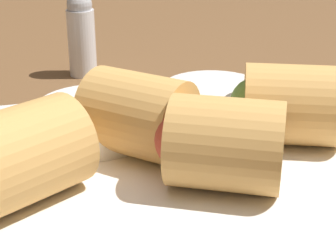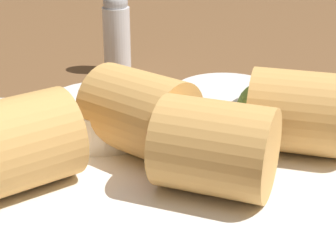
{
  "view_description": "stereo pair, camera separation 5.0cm",
  "coord_description": "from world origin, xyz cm",
  "px_view_note": "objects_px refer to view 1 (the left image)",
  "views": [
    {
      "loc": [
        -6.34,
        -29.9,
        20.01
      ],
      "look_at": [
        2.41,
        1.01,
        5.64
      ],
      "focal_mm": 60.0,
      "sensor_mm": 36.0,
      "label": 1
    },
    {
      "loc": [
        -1.43,
        -30.88,
        20.01
      ],
      "look_at": [
        2.41,
        1.01,
        5.64
      ],
      "focal_mm": 60.0,
      "sensor_mm": 36.0,
      "label": 2
    }
  ],
  "objects_px": {
    "dipping_bowl_far": "(213,102)",
    "salt_shaker": "(83,34)",
    "serving_plate": "(168,166)",
    "dipping_bowl_near": "(94,119)"
  },
  "relations": [
    {
      "from": "serving_plate",
      "to": "salt_shaker",
      "type": "relative_size",
      "value": 4.17
    },
    {
      "from": "serving_plate",
      "to": "salt_shaker",
      "type": "xyz_separation_m",
      "value": [
        -0.02,
        0.22,
        0.03
      ]
    },
    {
      "from": "salt_shaker",
      "to": "serving_plate",
      "type": "bearing_deg",
      "value": -84.24
    },
    {
      "from": "serving_plate",
      "to": "dipping_bowl_near",
      "type": "xyz_separation_m",
      "value": [
        -0.04,
        0.04,
        0.02
      ]
    },
    {
      "from": "serving_plate",
      "to": "dipping_bowl_near",
      "type": "bearing_deg",
      "value": 134.16
    },
    {
      "from": "serving_plate",
      "to": "dipping_bowl_near",
      "type": "relative_size",
      "value": 4.45
    },
    {
      "from": "dipping_bowl_near",
      "to": "salt_shaker",
      "type": "bearing_deg",
      "value": 84.1
    },
    {
      "from": "dipping_bowl_far",
      "to": "salt_shaker",
      "type": "height_order",
      "value": "salt_shaker"
    },
    {
      "from": "dipping_bowl_far",
      "to": "salt_shaker",
      "type": "bearing_deg",
      "value": 112.51
    },
    {
      "from": "dipping_bowl_far",
      "to": "salt_shaker",
      "type": "distance_m",
      "value": 0.19
    }
  ]
}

